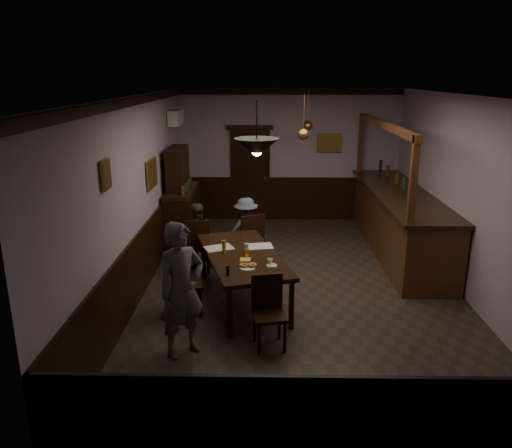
{
  "coord_description": "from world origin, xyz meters",
  "views": [
    {
      "loc": [
        -0.57,
        -7.41,
        3.29
      ],
      "look_at": [
        -0.69,
        -0.29,
        1.15
      ],
      "focal_mm": 35.0,
      "sensor_mm": 36.0,
      "label": 1
    }
  ],
  "objects_px": {
    "chair_far_left": "(198,243)",
    "person_seated_left": "(196,236)",
    "dining_table": "(242,258)",
    "chair_near": "(268,308)",
    "chair_far_right": "(251,238)",
    "pendant_brass_mid": "(303,134)",
    "person_standing": "(182,290)",
    "coffee_cup": "(270,261)",
    "soda_can": "(247,253)",
    "chair_side": "(182,280)",
    "pendant_iron": "(257,147)",
    "person_seated_right": "(246,230)",
    "bar_counter": "(399,220)",
    "sideboard": "(181,207)",
    "pendant_brass_far": "(308,126)"
  },
  "relations": [
    {
      "from": "chair_far_left",
      "to": "person_seated_left",
      "type": "relative_size",
      "value": 0.83
    },
    {
      "from": "dining_table",
      "to": "chair_near",
      "type": "height_order",
      "value": "chair_near"
    },
    {
      "from": "chair_far_left",
      "to": "chair_far_right",
      "type": "distance_m",
      "value": 0.93
    },
    {
      "from": "dining_table",
      "to": "pendant_brass_mid",
      "type": "xyz_separation_m",
      "value": [
        0.99,
        1.8,
        1.61
      ]
    },
    {
      "from": "person_standing",
      "to": "coffee_cup",
      "type": "height_order",
      "value": "person_standing"
    },
    {
      "from": "person_standing",
      "to": "soda_can",
      "type": "bearing_deg",
      "value": 21.19
    },
    {
      "from": "chair_side",
      "to": "pendant_iron",
      "type": "bearing_deg",
      "value": -118.42
    },
    {
      "from": "person_seated_right",
      "to": "pendant_brass_mid",
      "type": "distance_m",
      "value": 1.98
    },
    {
      "from": "chair_far_right",
      "to": "bar_counter",
      "type": "height_order",
      "value": "bar_counter"
    },
    {
      "from": "person_seated_right",
      "to": "soda_can",
      "type": "relative_size",
      "value": 10.03
    },
    {
      "from": "chair_near",
      "to": "person_standing",
      "type": "distance_m",
      "value": 1.11
    },
    {
      "from": "coffee_cup",
      "to": "pendant_brass_mid",
      "type": "distance_m",
      "value": 2.75
    },
    {
      "from": "dining_table",
      "to": "coffee_cup",
      "type": "bearing_deg",
      "value": -46.5
    },
    {
      "from": "chair_far_right",
      "to": "person_seated_left",
      "type": "height_order",
      "value": "person_seated_left"
    },
    {
      "from": "chair_far_left",
      "to": "chair_near",
      "type": "distance_m",
      "value": 2.64
    },
    {
      "from": "dining_table",
      "to": "coffee_cup",
      "type": "xyz_separation_m",
      "value": [
        0.41,
        -0.43,
        0.11
      ]
    },
    {
      "from": "chair_far_right",
      "to": "person_seated_left",
      "type": "distance_m",
      "value": 0.95
    },
    {
      "from": "person_seated_left",
      "to": "pendant_brass_mid",
      "type": "relative_size",
      "value": 1.44
    },
    {
      "from": "chair_far_left",
      "to": "bar_counter",
      "type": "height_order",
      "value": "bar_counter"
    },
    {
      "from": "person_seated_left",
      "to": "pendant_brass_mid",
      "type": "distance_m",
      "value": 2.57
    },
    {
      "from": "person_seated_left",
      "to": "coffee_cup",
      "type": "xyz_separation_m",
      "value": [
        1.28,
        -1.79,
        0.22
      ]
    },
    {
      "from": "chair_far_left",
      "to": "person_standing",
      "type": "height_order",
      "value": "person_standing"
    },
    {
      "from": "dining_table",
      "to": "soda_can",
      "type": "relative_size",
      "value": 19.94
    },
    {
      "from": "chair_side",
      "to": "coffee_cup",
      "type": "bearing_deg",
      "value": -100.81
    },
    {
      "from": "sideboard",
      "to": "person_seated_right",
      "type": "bearing_deg",
      "value": -35.87
    },
    {
      "from": "chair_far_right",
      "to": "bar_counter",
      "type": "relative_size",
      "value": 0.22
    },
    {
      "from": "coffee_cup",
      "to": "pendant_brass_mid",
      "type": "relative_size",
      "value": 0.1
    },
    {
      "from": "chair_far_left",
      "to": "pendant_brass_mid",
      "type": "bearing_deg",
      "value": -162.93
    },
    {
      "from": "person_standing",
      "to": "soda_can",
      "type": "xyz_separation_m",
      "value": [
        0.73,
        1.37,
        -0.03
      ]
    },
    {
      "from": "chair_near",
      "to": "pendant_brass_mid",
      "type": "bearing_deg",
      "value": 68.03
    },
    {
      "from": "pendant_iron",
      "to": "dining_table",
      "type": "bearing_deg",
      "value": 106.33
    },
    {
      "from": "chair_far_left",
      "to": "pendant_brass_mid",
      "type": "xyz_separation_m",
      "value": [
        1.8,
        0.71,
        1.77
      ]
    },
    {
      "from": "coffee_cup",
      "to": "bar_counter",
      "type": "xyz_separation_m",
      "value": [
        2.48,
        2.67,
        -0.17
      ]
    },
    {
      "from": "chair_near",
      "to": "coffee_cup",
      "type": "bearing_deg",
      "value": 77.41
    },
    {
      "from": "sideboard",
      "to": "bar_counter",
      "type": "xyz_separation_m",
      "value": [
        4.2,
        -0.32,
        -0.16
      ]
    },
    {
      "from": "person_seated_right",
      "to": "pendant_iron",
      "type": "bearing_deg",
      "value": 76.63
    },
    {
      "from": "sideboard",
      "to": "pendant_brass_mid",
      "type": "distance_m",
      "value": 2.86
    },
    {
      "from": "bar_counter",
      "to": "person_standing",
      "type": "bearing_deg",
      "value": -133.5
    },
    {
      "from": "person_standing",
      "to": "coffee_cup",
      "type": "relative_size",
      "value": 20.89
    },
    {
      "from": "chair_side",
      "to": "person_seated_right",
      "type": "relative_size",
      "value": 0.78
    },
    {
      "from": "person_seated_left",
      "to": "chair_far_right",
      "type": "bearing_deg",
      "value": 164.22
    },
    {
      "from": "chair_far_right",
      "to": "coffee_cup",
      "type": "relative_size",
      "value": 12.41
    },
    {
      "from": "chair_far_left",
      "to": "person_seated_right",
      "type": "bearing_deg",
      "value": -151.36
    },
    {
      "from": "pendant_brass_far",
      "to": "bar_counter",
      "type": "bearing_deg",
      "value": -32.0
    },
    {
      "from": "chair_far_left",
      "to": "chair_near",
      "type": "relative_size",
      "value": 1.06
    },
    {
      "from": "chair_far_right",
      "to": "chair_side",
      "type": "bearing_deg",
      "value": 39.62
    },
    {
      "from": "chair_side",
      "to": "person_standing",
      "type": "height_order",
      "value": "person_standing"
    },
    {
      "from": "person_standing",
      "to": "bar_counter",
      "type": "bearing_deg",
      "value": 5.69
    },
    {
      "from": "dining_table",
      "to": "person_seated_left",
      "type": "relative_size",
      "value": 2.05
    },
    {
      "from": "sideboard",
      "to": "bar_counter",
      "type": "height_order",
      "value": "bar_counter"
    }
  ]
}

